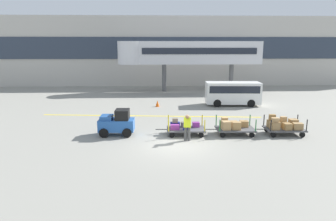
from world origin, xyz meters
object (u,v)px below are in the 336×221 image
(baggage_cart_lead, at_px, (184,127))
(shuttle_van, at_px, (233,92))
(baggage_cart_middle, at_px, (233,126))
(baggage_tug, at_px, (117,123))
(baggage_handler, at_px, (187,126))
(baggage_cart_tail, at_px, (284,126))
(safety_cone_near, at_px, (157,104))

(baggage_cart_lead, height_order, shuttle_van, shuttle_van)
(baggage_cart_middle, height_order, shuttle_van, shuttle_van)
(baggage_tug, relative_size, shuttle_van, 0.44)
(baggage_handler, bearing_deg, baggage_cart_tail, 9.87)
(baggage_tug, height_order, safety_cone_near, baggage_tug)
(baggage_cart_lead, bearing_deg, baggage_handler, -88.06)
(baggage_cart_lead, distance_m, safety_cone_near, 8.95)
(shuttle_van, bearing_deg, baggage_cart_middle, -103.67)
(baggage_tug, xyz_separation_m, baggage_cart_middle, (7.04, -0.20, -0.23))
(shuttle_van, xyz_separation_m, safety_cone_near, (-6.81, -0.38, -0.96))
(baggage_tug, bearing_deg, baggage_handler, -18.23)
(baggage_cart_middle, height_order, safety_cone_near, baggage_cart_middle)
(baggage_cart_middle, bearing_deg, baggage_tug, 178.36)
(baggage_tug, bearing_deg, baggage_cart_tail, -1.77)
(baggage_handler, bearing_deg, baggage_cart_middle, 21.51)
(shuttle_van, bearing_deg, safety_cone_near, -176.83)
(baggage_cart_lead, relative_size, baggage_handler, 1.93)
(baggage_cart_middle, distance_m, baggage_handler, 3.17)
(baggage_cart_tail, bearing_deg, baggage_tug, 178.23)
(baggage_cart_lead, bearing_deg, safety_cone_near, 100.13)
(baggage_cart_lead, bearing_deg, shuttle_van, 60.31)
(baggage_cart_tail, distance_m, safety_cone_near, 11.82)
(baggage_cart_tail, bearing_deg, baggage_cart_middle, 177.92)
(shuttle_van, bearing_deg, baggage_handler, -116.39)
(baggage_cart_middle, relative_size, baggage_cart_tail, 1.00)
(baggage_cart_middle, bearing_deg, baggage_cart_tail, -2.08)
(baggage_cart_middle, height_order, baggage_cart_tail, baggage_cart_tail)
(baggage_cart_lead, bearing_deg, baggage_cart_tail, -2.28)
(baggage_tug, relative_size, baggage_cart_lead, 0.71)
(baggage_cart_lead, relative_size, shuttle_van, 0.62)
(baggage_tug, relative_size, baggage_cart_tail, 0.71)
(baggage_tug, bearing_deg, baggage_cart_middle, -1.64)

